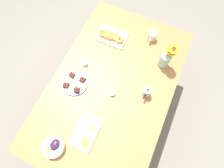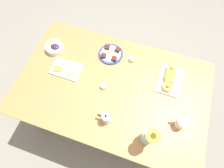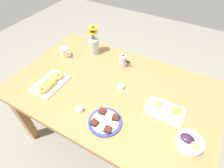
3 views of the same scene
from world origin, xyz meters
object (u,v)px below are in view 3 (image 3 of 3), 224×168
Objects in this scene: grape_bowl at (189,142)px; jam_cup_berry at (80,109)px; dining_table at (112,95)px; croissant_platter at (51,83)px; flower_vase at (94,45)px; coffee_mug at (64,52)px; cheese_platter at (165,111)px; jam_cup_honey at (121,87)px; moka_pot at (123,61)px; dessert_plate at (105,121)px.

grape_bowl is 3.28× the size of jam_cup_berry.
croissant_platter reaches higher than dining_table.
flower_vase is (-1.00, 0.51, 0.06)m from grape_bowl.
cheese_platter is at bearing -8.95° from coffee_mug.
croissant_platter is at bearing -154.89° from jam_cup_honey.
coffee_mug is 2.37× the size of jam_cup_berry.
coffee_mug is at bearing 164.82° from grape_bowl.
cheese_platter is at bearing -32.29° from moka_pot.
moka_pot is (0.04, 0.59, 0.03)m from jam_cup_berry.
cheese_platter is 0.59m from jam_cup_berry.
grape_bowl is 0.60× the size of cheese_platter.
grape_bowl reaches higher than cheese_platter.
moka_pot is at bearing -6.98° from flower_vase.
moka_pot reaches higher than croissant_platter.
grape_bowl is at bearing 9.05° from jam_cup_berry.
cheese_platter reaches higher than dining_table.
cheese_platter is at bearing -2.70° from dining_table.
flower_vase is 2.18× the size of moka_pot.
dessert_plate is 0.60m from moka_pot.
dessert_plate is 0.86× the size of flower_vase.
grape_bowl is 0.72m from jam_cup_berry.
jam_cup_berry is at bearing -93.91° from moka_pot.
dessert_plate is 1.87× the size of moka_pot.
dining_table is 14.05× the size of coffee_mug.
dessert_plate is at bearing -69.09° from dining_table.
jam_cup_berry is (0.35, -0.09, -0.01)m from croissant_platter.
jam_cup_berry is at bearing -15.00° from croissant_platter.
grape_bowl is (1.21, -0.33, -0.02)m from coffee_mug.
jam_cup_honey is (0.07, 0.03, 0.10)m from dining_table.
flower_vase is (-0.37, 0.32, 0.18)m from dining_table.
dining_table is 33.33× the size of jam_cup_honey.
dining_table is 0.33m from dessert_plate.
jam_cup_berry is at bearing -178.56° from dessert_plate.
flower_vase is 0.33m from moka_pot.
jam_cup_honey reaches higher than dining_table.
dining_table is 6.15× the size of cheese_platter.
dining_table is 13.45× the size of moka_pot.
jam_cup_honey and jam_cup_berry have the same top height.
moka_pot is (-0.67, 0.47, 0.02)m from grape_bowl.
jam_cup_honey is at bearing 172.20° from cheese_platter.
coffee_mug is 0.82m from dessert_plate.
jam_cup_honey is (0.65, -0.11, -0.03)m from coffee_mug.
croissant_platter is 2.38× the size of moka_pot.
flower_vase reaches higher than coffee_mug.
dessert_plate reaches higher than croissant_platter.
cheese_platter is (0.43, -0.02, 0.10)m from dining_table.
croissant_platter is at bearing -167.91° from cheese_platter.
croissant_platter is at bearing -154.78° from dining_table.
flower_vase is at bearing 173.02° from moka_pot.
grape_bowl is 1.12m from flower_vase.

